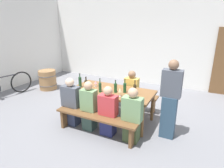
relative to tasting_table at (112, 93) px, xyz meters
name	(u,v)px	position (x,y,z in m)	size (l,w,h in m)	color
ground_plane	(112,119)	(0.00, 0.00, -0.67)	(24.00, 24.00, 0.00)	slate
back_wall	(152,40)	(0.00, 3.24, 0.93)	(14.00, 0.20, 3.20)	silver
tasting_table	(112,93)	(0.00, 0.00, 0.00)	(1.90, 0.90, 0.75)	brown
bench_near	(96,120)	(0.00, -0.75, -0.32)	(1.80, 0.30, 0.45)	brown
bench_far	(124,95)	(0.00, 0.75, -0.32)	(1.80, 0.30, 0.45)	brown
wine_bottle_0	(135,89)	(0.57, -0.04, 0.20)	(0.07, 0.07, 0.33)	#332814
wine_bottle_1	(80,82)	(-0.78, -0.15, 0.21)	(0.07, 0.07, 0.34)	#234C2D
wine_bottle_2	(115,88)	(0.13, -0.09, 0.19)	(0.07, 0.07, 0.29)	#194723
wine_bottle_3	(125,88)	(0.32, -0.01, 0.19)	(0.07, 0.07, 0.31)	#194723
wine_bottle_4	(100,87)	(-0.19, -0.23, 0.19)	(0.07, 0.07, 0.32)	#234C2D
wine_bottle_5	(86,85)	(-0.54, -0.25, 0.20)	(0.08, 0.08, 0.32)	#332814
wine_glass_0	(120,90)	(0.32, -0.27, 0.21)	(0.08, 0.08, 0.19)	silver
wine_glass_1	(96,82)	(-0.48, 0.06, 0.18)	(0.08, 0.08, 0.15)	silver
seated_guest_near_0	(71,103)	(-0.73, -0.60, -0.16)	(0.42, 0.24, 1.10)	#303853
seated_guest_near_1	(89,107)	(-0.25, -0.60, -0.15)	(0.34, 0.24, 1.10)	#364E44
seated_guest_near_2	(108,112)	(0.21, -0.60, -0.18)	(0.38, 0.24, 1.06)	navy
seated_guest_near_3	(132,117)	(0.73, -0.60, -0.15)	(0.39, 0.24, 1.11)	#455733
seated_guest_far_0	(131,93)	(0.26, 0.60, -0.15)	(0.35, 0.24, 1.11)	#355838
standing_host	(170,101)	(1.33, -0.12, 0.10)	(0.38, 0.24, 1.60)	#2F485F
wine_barrel	(48,80)	(-2.97, 0.96, -0.34)	(0.61, 0.61, 0.66)	#9E7247
parked_bicycle_0	(5,86)	(-3.61, -0.18, -0.30)	(0.38, 1.69, 0.90)	black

